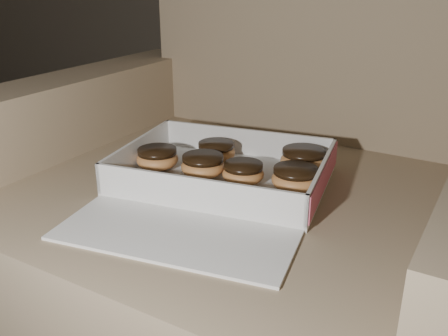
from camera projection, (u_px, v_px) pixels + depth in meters
The scene contains 13 objects.
armchair at pixel (253, 233), 1.01m from camera, with size 0.97×0.82×1.01m.
bakery_box at pixel (218, 184), 0.87m from camera, with size 0.43×0.48×0.06m.
donut_a at pixel (295, 178), 0.85m from camera, with size 0.08×0.08×0.04m.
donut_b at pixel (203, 165), 0.91m from camera, with size 0.08×0.08×0.04m.
donut_c at pixel (243, 173), 0.88m from camera, with size 0.07×0.07×0.04m.
donut_d at pixel (303, 160), 0.93m from camera, with size 0.09×0.09×0.04m.
donut_e at pixel (216, 151), 0.98m from camera, with size 0.08×0.08×0.04m.
donut_f at pixel (157, 158), 0.94m from camera, with size 0.08×0.08×0.04m.
crumb_a at pixel (134, 183), 0.88m from camera, with size 0.01×0.01×0.00m, color black.
crumb_b at pixel (255, 202), 0.81m from camera, with size 0.01×0.01×0.00m, color black.
crumb_c at pixel (257, 193), 0.84m from camera, with size 0.01×0.01×0.00m, color black.
crumb_d at pixel (152, 188), 0.86m from camera, with size 0.01×0.01×0.00m, color black.
crumb_e at pixel (163, 187), 0.87m from camera, with size 0.01×0.01×0.00m, color black.
Camera 1 is at (1.11, 0.20, 0.82)m, focal length 40.00 mm.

